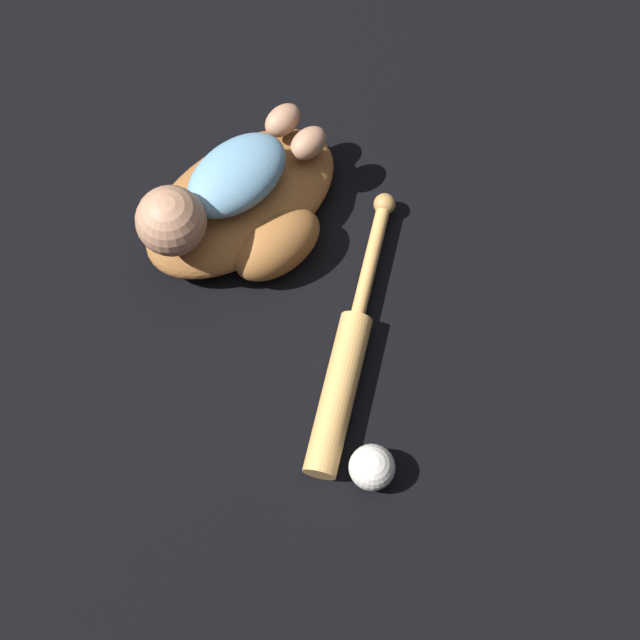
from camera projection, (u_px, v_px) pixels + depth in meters
ground_plane at (251, 233)px, 1.49m from camera, size 6.00×6.00×0.00m
baseball_glove at (248, 209)px, 1.45m from camera, size 0.38×0.28×0.09m
baby_figure at (216, 189)px, 1.36m from camera, size 0.34×0.12×0.11m
baseball_bat at (346, 363)px, 1.37m from camera, size 0.43×0.28×0.05m
baseball at (372, 467)px, 1.30m from camera, size 0.07×0.07×0.07m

